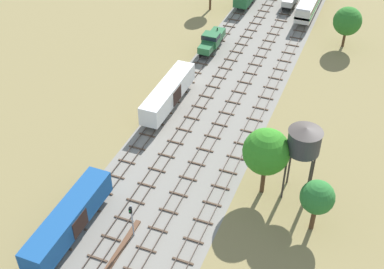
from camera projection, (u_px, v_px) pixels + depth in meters
ground_plane at (238, 70)px, 84.59m from camera, size 480.00×480.00×0.00m
ballast_bed at (238, 70)px, 84.59m from camera, size 16.81×176.00×0.01m
track_far_left at (204, 59)px, 87.10m from camera, size 2.40×126.00×0.29m
track_left at (228, 64)px, 85.86m from camera, size 2.40×126.00×0.29m
track_centre_left at (253, 69)px, 84.61m from camera, size 2.40×126.00×0.29m
track_centre at (278, 74)px, 83.37m from camera, size 2.40×126.00×0.29m
freight_boxcar_far_left_nearest at (69, 219)px, 55.19m from camera, size 2.87×14.00×3.60m
freight_boxcar_far_left_near at (168, 93)px, 74.68m from camera, size 2.87×14.00×3.60m
shunter_loco_far_left_mid at (212, 40)px, 88.53m from camera, size 2.74×8.46×3.10m
water_tower at (304, 141)px, 56.95m from camera, size 3.92×3.92×9.84m
signal_post_nearest at (132, 217)px, 54.74m from camera, size 0.28×0.47×4.65m
lineside_tree_0 at (266, 152)px, 58.26m from camera, size 5.49×5.49×9.01m
lineside_tree_2 at (317, 198)px, 54.56m from camera, size 3.77×3.77×6.71m
lineside_tree_3 at (347, 21)px, 87.98m from camera, size 4.90×4.90×7.29m
spare_rail_bundle at (117, 254)px, 54.47m from camera, size 0.60×10.00×0.24m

